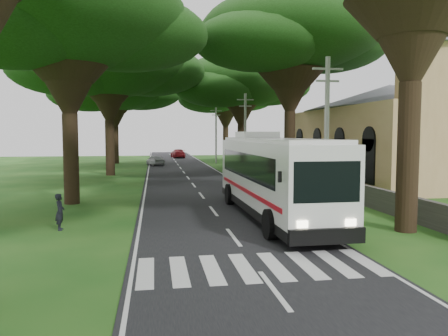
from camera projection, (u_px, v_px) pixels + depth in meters
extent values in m
plane|color=#1A4E16|center=(243.00, 251.00, 15.55)|extent=(140.00, 140.00, 0.00)
cube|color=black|center=(189.00, 179.00, 40.16)|extent=(8.00, 120.00, 0.04)
cube|color=silver|center=(256.00, 268.00, 13.58)|extent=(8.00, 3.00, 0.01)
cube|color=#383533|center=(286.00, 172.00, 40.54)|extent=(0.35, 50.00, 1.20)
cube|color=tan|center=(388.00, 144.00, 39.78)|extent=(12.00, 22.00, 6.40)
pyramid|color=#595960|center=(390.00, 85.00, 39.36)|extent=(14.00, 24.00, 2.20)
cube|color=tan|center=(426.00, 121.00, 29.32)|extent=(3.00, 3.00, 10.00)
cone|color=#595960|center=(429.00, 33.00, 28.87)|extent=(4.00, 4.00, 1.60)
cylinder|color=gray|center=(327.00, 137.00, 22.00)|extent=(0.24, 0.24, 8.00)
cube|color=gray|center=(328.00, 69.00, 21.74)|extent=(1.60, 0.10, 0.10)
cube|color=gray|center=(328.00, 81.00, 21.79)|extent=(1.20, 0.10, 0.10)
cylinder|color=gray|center=(245.00, 136.00, 41.69)|extent=(0.24, 0.24, 8.00)
cube|color=gray|center=(245.00, 100.00, 41.43)|extent=(1.60, 0.10, 0.10)
cube|color=gray|center=(245.00, 106.00, 41.48)|extent=(1.20, 0.10, 0.10)
cylinder|color=gray|center=(216.00, 135.00, 61.38)|extent=(0.24, 0.24, 8.00)
cube|color=gray|center=(216.00, 111.00, 61.12)|extent=(1.60, 0.10, 0.10)
cube|color=gray|center=(216.00, 115.00, 61.16)|extent=(1.20, 0.10, 0.10)
cylinder|color=black|center=(71.00, 159.00, 25.89)|extent=(0.90, 0.90, 5.36)
cone|color=black|center=(69.00, 81.00, 25.54)|extent=(3.20, 3.20, 3.80)
ellipsoid|color=#17330E|center=(67.00, 17.00, 25.25)|extent=(13.97, 13.97, 5.87)
cylinder|color=black|center=(110.00, 148.00, 43.69)|extent=(0.90, 0.90, 5.52)
cone|color=black|center=(109.00, 101.00, 43.32)|extent=(3.20, 3.20, 3.80)
ellipsoid|color=#17330E|center=(108.00, 62.00, 43.02)|extent=(16.29, 16.29, 6.84)
cylinder|color=black|center=(115.00, 145.00, 61.26)|extent=(0.90, 0.90, 5.23)
cone|color=black|center=(115.00, 113.00, 60.91)|extent=(3.20, 3.20, 3.80)
ellipsoid|color=#17330E|center=(114.00, 87.00, 60.64)|extent=(15.64, 15.64, 6.57)
cylinder|color=black|center=(408.00, 158.00, 18.45)|extent=(0.90, 0.90, 6.32)
cone|color=black|center=(412.00, 36.00, 18.05)|extent=(3.20, 3.20, 3.80)
cylinder|color=black|center=(289.00, 148.00, 36.26)|extent=(0.90, 0.90, 6.01)
cone|color=black|center=(290.00, 88.00, 35.87)|extent=(3.20, 3.20, 3.80)
ellipsoid|color=#17330E|center=(291.00, 33.00, 35.53)|extent=(14.82, 14.82, 6.22)
cylinder|color=black|center=(241.00, 146.00, 53.93)|extent=(0.90, 0.90, 5.26)
cone|color=black|center=(241.00, 109.00, 53.57)|extent=(3.20, 3.20, 3.80)
ellipsoid|color=#17330E|center=(241.00, 80.00, 53.30)|extent=(15.13, 15.13, 6.36)
cylinder|color=black|center=(226.00, 143.00, 71.81)|extent=(0.90, 0.90, 5.29)
cone|color=black|center=(226.00, 115.00, 71.45)|extent=(3.20, 3.20, 3.80)
ellipsoid|color=#17330E|center=(226.00, 93.00, 71.17)|extent=(14.24, 14.24, 5.98)
cube|color=silver|center=(273.00, 175.00, 21.64)|extent=(2.97, 13.38, 3.28)
cube|color=black|center=(271.00, 165.00, 21.93)|extent=(3.00, 10.94, 1.22)
cube|color=black|center=(273.00, 206.00, 21.77)|extent=(3.01, 13.42, 0.39)
cube|color=red|center=(273.00, 190.00, 21.70)|extent=(3.00, 12.05, 0.20)
cube|color=silver|center=(273.00, 140.00, 21.51)|extent=(2.74, 12.71, 0.20)
cylinder|color=black|center=(270.00, 224.00, 17.16)|extent=(0.41, 1.23, 1.22)
cylinder|color=black|center=(337.00, 222.00, 17.63)|extent=(0.41, 1.23, 1.22)
cylinder|color=black|center=(230.00, 194.00, 25.67)|extent=(0.41, 1.23, 1.22)
cylinder|color=black|center=(275.00, 193.00, 26.15)|extent=(0.41, 1.23, 1.22)
imported|color=#B1B1B6|center=(155.00, 160.00, 57.56)|extent=(2.66, 4.25, 1.35)
imported|color=maroon|center=(178.00, 153.00, 75.75)|extent=(2.53, 5.26, 1.48)
imported|color=black|center=(60.00, 212.00, 18.85)|extent=(0.43, 0.61, 1.59)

